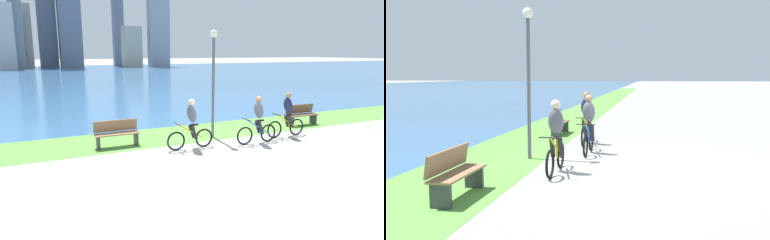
# 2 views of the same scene
# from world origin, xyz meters

# --- Properties ---
(ground_plane) EXTENTS (300.00, 300.00, 0.00)m
(ground_plane) POSITION_xyz_m (0.00, 0.00, 0.00)
(ground_plane) COLOR gray
(grass_strip_bayside) EXTENTS (120.00, 2.82, 0.01)m
(grass_strip_bayside) POSITION_xyz_m (0.00, 3.56, 0.00)
(grass_strip_bayside) COLOR #59933D
(grass_strip_bayside) RESTS_ON ground
(cyclist_lead) EXTENTS (1.66, 0.52, 1.68)m
(cyclist_lead) POSITION_xyz_m (-1.29, 1.55, 0.84)
(cyclist_lead) COLOR black
(cyclist_lead) RESTS_ON ground
(cyclist_trailing) EXTENTS (1.64, 0.52, 1.69)m
(cyclist_trailing) POSITION_xyz_m (1.12, 1.18, 0.84)
(cyclist_trailing) COLOR black
(cyclist_trailing) RESTS_ON ground
(cyclist_distant_rear) EXTENTS (1.72, 0.52, 1.70)m
(cyclist_distant_rear) POSITION_xyz_m (2.70, 1.50, 0.84)
(cyclist_distant_rear) COLOR black
(cyclist_distant_rear) RESTS_ON ground
(bench_near_path) EXTENTS (1.50, 0.47, 0.90)m
(bench_near_path) POSITION_xyz_m (-3.47, 2.91, 0.45)
(bench_near_path) COLOR olive
(bench_near_path) RESTS_ON ground
(bench_far_along_path) EXTENTS (1.50, 0.47, 0.90)m
(bench_far_along_path) POSITION_xyz_m (4.74, 2.91, 0.45)
(bench_far_along_path) COLOR brown
(bench_far_along_path) RESTS_ON ground
(lamppost_tall) EXTENTS (0.28, 0.28, 3.97)m
(lamppost_tall) POSITION_xyz_m (0.11, 2.62, 2.59)
(lamppost_tall) COLOR #595960
(lamppost_tall) RESTS_ON ground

